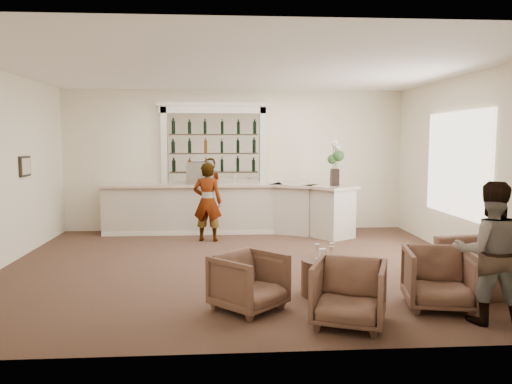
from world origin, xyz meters
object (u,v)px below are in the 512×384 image
(cocktail_table, at_px, (326,277))
(armchair_center, at_px, (349,293))
(sommelier, at_px, (207,202))
(flower_vase, at_px, (335,160))
(armchair_right, at_px, (439,279))
(armchair_far, at_px, (485,266))
(guest, at_px, (490,253))
(espresso_machine, at_px, (200,173))
(bar_counter, at_px, (229,208))
(armchair_left, at_px, (249,282))

(cocktail_table, height_order, armchair_center, armchair_center)
(sommelier, distance_m, flower_vase, 2.90)
(armchair_right, height_order, armchair_far, armchair_right)
(cocktail_table, height_order, flower_vase, flower_vase)
(cocktail_table, distance_m, guest, 2.12)
(armchair_center, xyz_separation_m, armchair_right, (1.29, 0.50, 0.01))
(guest, bearing_deg, flower_vase, -67.54)
(armchair_center, bearing_deg, espresso_machine, 130.03)
(armchair_center, relative_size, armchair_far, 0.75)
(sommelier, height_order, espresso_machine, sommelier)
(armchair_center, bearing_deg, sommelier, 130.96)
(armchair_center, relative_size, armchair_right, 0.98)
(sommelier, xyz_separation_m, armchair_right, (3.05, -4.47, -0.45))
(bar_counter, relative_size, cocktail_table, 8.35)
(guest, height_order, armchair_right, guest)
(guest, distance_m, espresso_machine, 6.87)
(sommelier, bearing_deg, armchair_left, 109.45)
(bar_counter, height_order, espresso_machine, espresso_machine)
(bar_counter, xyz_separation_m, armchair_center, (1.30, -5.81, -0.20))
(armchair_right, height_order, flower_vase, flower_vase)
(armchair_center, bearing_deg, bar_counter, 124.03)
(guest, height_order, flower_vase, flower_vase)
(cocktail_table, distance_m, armchair_right, 1.47)
(sommelier, xyz_separation_m, armchair_left, (0.64, -4.36, -0.47))
(cocktail_table, xyz_separation_m, armchair_right, (1.32, -0.64, 0.13))
(bar_counter, relative_size, armchair_far, 5.23)
(flower_vase, bearing_deg, armchair_far, -72.45)
(armchair_right, bearing_deg, armchair_left, -170.90)
(cocktail_table, xyz_separation_m, armchair_far, (2.30, 0.05, 0.11))
(espresso_machine, height_order, flower_vase, flower_vase)
(guest, bearing_deg, cocktail_table, -19.25)
(bar_counter, xyz_separation_m, armchair_far, (3.56, -4.63, -0.22))
(guest, distance_m, armchair_right, 0.77)
(armchair_center, bearing_deg, armchair_far, 48.94)
(cocktail_table, bearing_deg, sommelier, 114.31)
(armchair_center, distance_m, armchair_right, 1.38)
(guest, height_order, armchair_far, guest)
(sommelier, height_order, guest, sommelier)
(cocktail_table, bearing_deg, armchair_center, -88.44)
(armchair_right, bearing_deg, guest, -43.93)
(armchair_center, height_order, flower_vase, flower_vase)
(armchair_left, relative_size, armchair_center, 0.96)
(armchair_left, distance_m, espresso_machine, 5.36)
(armchair_left, bearing_deg, bar_counter, 47.37)
(armchair_left, height_order, flower_vase, flower_vase)
(armchair_far, bearing_deg, flower_vase, -173.88)
(armchair_center, distance_m, armchair_far, 2.55)
(flower_vase, bearing_deg, armchair_center, -100.95)
(cocktail_table, distance_m, sommelier, 4.24)
(bar_counter, bearing_deg, armchair_right, -64.03)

